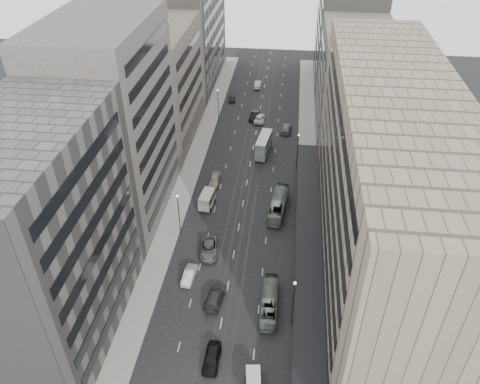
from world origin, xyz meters
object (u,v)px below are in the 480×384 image
at_px(double_decker, 264,145).
at_px(sedan_2, 209,249).
at_px(bus_far, 278,205).
at_px(sedan_1, 189,275).
at_px(sedan_0, 212,358).
at_px(panel_van, 207,199).
at_px(bus_near, 269,302).

xyz_separation_m(double_decker, sedan_2, (-6.59, -32.36, -1.50)).
distance_m(bus_far, sedan_1, 22.46).
height_order(sedan_1, sedan_2, sedan_2).
bearing_deg(bus_far, sedan_0, 84.26).
relative_size(double_decker, panel_van, 1.71).
distance_m(bus_far, double_decker, 20.46).
height_order(panel_van, sedan_0, panel_van).
bearing_deg(sedan_2, sedan_1, -115.81).
bearing_deg(sedan_1, panel_van, 95.98).
relative_size(double_decker, sedan_1, 1.80).
relative_size(double_decker, sedan_2, 1.34).
xyz_separation_m(bus_near, sedan_1, (-12.56, 4.42, -0.58)).
bearing_deg(double_decker, sedan_1, -94.81).
xyz_separation_m(double_decker, sedan_0, (-2.73, -52.54, -1.49)).
bearing_deg(sedan_1, bus_near, -14.75).
bearing_deg(bus_far, bus_near, 95.76).
bearing_deg(bus_far, sedan_1, 61.62).
bearing_deg(sedan_1, bus_far, 60.02).
relative_size(bus_far, panel_van, 2.25).
bearing_deg(sedan_1, double_decker, 82.08).
xyz_separation_m(bus_near, double_decker, (-3.98, 42.92, 1.01)).
bearing_deg(sedan_0, sedan_1, 113.77).
height_order(bus_near, sedan_0, bus_near).
height_order(panel_van, sedan_1, panel_van).
height_order(bus_far, panel_van, bus_far).
xyz_separation_m(bus_far, sedan_2, (-10.76, -12.34, -0.66)).
relative_size(sedan_0, sedan_1, 1.10).
bearing_deg(panel_van, double_decker, 72.36).
bearing_deg(sedan_0, bus_near, 56.27).
bearing_deg(sedan_0, panel_van, 102.06).
bearing_deg(bus_far, sedan_2, 55.16).
relative_size(bus_near, sedan_0, 1.91).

